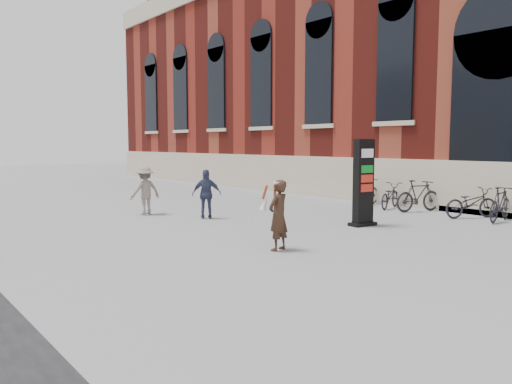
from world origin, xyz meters
TOP-DOWN VIEW (x-y plane):
  - ground at (0.00, 0.00)m, footprint 100.00×100.00m
  - station at (15.48, 6.00)m, footprint 12.15×44.50m
  - info_pylon at (4.71, 1.52)m, footprint 0.84×0.49m
  - woman at (0.57, 0.53)m, footprint 0.69×0.65m
  - pedestrian_b at (0.84, 7.62)m, footprint 1.06×0.62m
  - pedestrian_c at (1.95, 5.55)m, footprint 0.98×0.81m
  - bike_3 at (8.60, -0.60)m, footprint 1.86×0.76m
  - bike_4 at (8.60, 0.32)m, footprint 1.97×1.35m
  - bike_5 at (8.60, 2.25)m, footprint 1.94×1.03m
  - bike_6 at (8.60, 3.45)m, footprint 1.88×1.14m
  - bike_7 at (8.60, 4.51)m, footprint 1.84×0.82m

SIDE VIEW (x-z plane):
  - ground at x=0.00m, z-range 0.00..0.00m
  - bike_6 at x=8.60m, z-range 0.00..0.93m
  - bike_4 at x=8.60m, z-range 0.00..0.98m
  - bike_7 at x=8.60m, z-range 0.00..1.07m
  - bike_3 at x=8.60m, z-range 0.00..1.09m
  - bike_5 at x=8.60m, z-range 0.00..1.12m
  - pedestrian_c at x=1.95m, z-range 0.00..1.57m
  - pedestrian_b at x=0.84m, z-range 0.00..1.62m
  - woman at x=0.57m, z-range 0.02..1.61m
  - info_pylon at x=4.71m, z-range 0.00..2.51m
  - station at x=15.48m, z-range -1.49..17.66m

